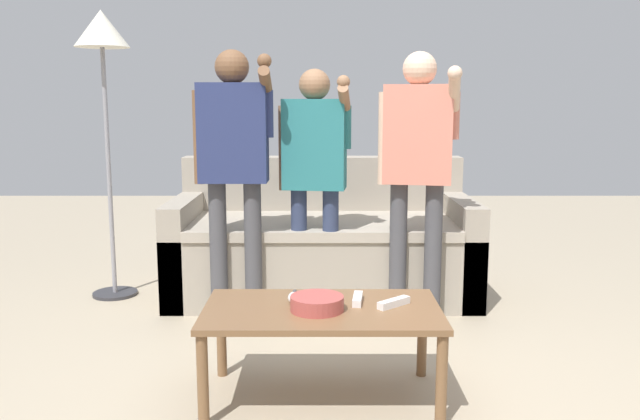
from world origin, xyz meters
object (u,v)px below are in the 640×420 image
Objects in this scene: coffee_table at (320,319)px; floor_lamp at (100,52)px; snack_bowl at (315,303)px; game_remote_nunchuk at (292,298)px; couch at (320,246)px; player_center at (312,163)px; game_remote_wand_near at (355,299)px; game_remote_wand_far at (391,303)px; player_left at (231,153)px; player_right at (415,154)px.

floor_lamp is (-1.33, 1.49, 1.18)m from coffee_table.
game_remote_nunchuk is (-0.09, 0.10, -0.01)m from snack_bowl.
game_remote_nunchuk is at bearing 134.75° from snack_bowl.
snack_bowl is (-0.03, -1.61, 0.12)m from couch.
game_remote_nunchuk is 1.17m from player_center.
player_center is (-0.05, -0.44, 0.59)m from couch.
game_remote_wand_near is (1.48, -1.42, -1.12)m from floor_lamp.
player_center is (-0.02, 1.16, 0.46)m from snack_bowl.
game_remote_wand_far is at bearing -42.22° from floor_lamp.
couch is 1.82m from floor_lamp.
couch is at bearing 3.30° from floor_lamp.
player_center is 9.16× the size of game_remote_wand_near.
game_remote_wand_far is (0.32, 0.05, -0.01)m from snack_bowl.
couch is 1.57m from coffee_table.
player_left is 0.46m from player_center.
game_remote_wand_near is at bearing 25.57° from coffee_table.
game_remote_wand_near is (0.17, 0.11, -0.01)m from snack_bowl.
player_center reaches higher than game_remote_wand_near.
game_remote_nunchuk is 0.05× the size of floor_lamp.
player_right is (0.53, 1.03, 0.59)m from coffee_table.
game_remote_wand_far is at bearing -5.72° from game_remote_nunchuk.
snack_bowl is at bearing -66.63° from player_left.
snack_bowl is 0.14× the size of player_left.
game_remote_nunchuk is (-0.11, 0.06, 0.07)m from coffee_table.
player_left is at bearing 110.69° from game_remote_nunchuk.
player_right is at bearing -0.72° from player_left.
coffee_table is at bearing -65.02° from player_left.
game_remote_nunchuk is at bearing 174.28° from game_remote_wand_far.
player_center is 1.18m from game_remote_wand_near.
player_left reaches higher than player_right.
floor_lamp is 12.07× the size of game_remote_wand_far.
coffee_table is 1.30m from player_right.
player_center is 0.58m from player_right.
couch is 1.27× the size of player_right.
player_left reaches higher than snack_bowl.
couch is at bearing 47.05° from player_left.
game_remote_wand_far is (0.30, 0.02, 0.06)m from coffee_table.
coffee_table is 2.32m from floor_lamp.
player_center is at bearing 11.31° from player_left.
floor_lamp is 1.26× the size of player_center.
coffee_table is 4.48× the size of snack_bowl.
floor_lamp is at bearing 130.57° from snack_bowl.
floor_lamp is at bearing 136.12° from game_remote_wand_near.
coffee_table is at bearing -48.35° from floor_lamp.
couch is 8.74× the size of snack_bowl.
game_remote_wand_far is at bearing 9.73° from snack_bowl.
player_left is at bearing 127.41° from game_remote_wand_far.
game_remote_wand_near is at bearing 32.01° from snack_bowl.
player_center is at bearing 169.84° from player_right.
game_remote_wand_near is (-0.38, -0.96, -0.53)m from player_right.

